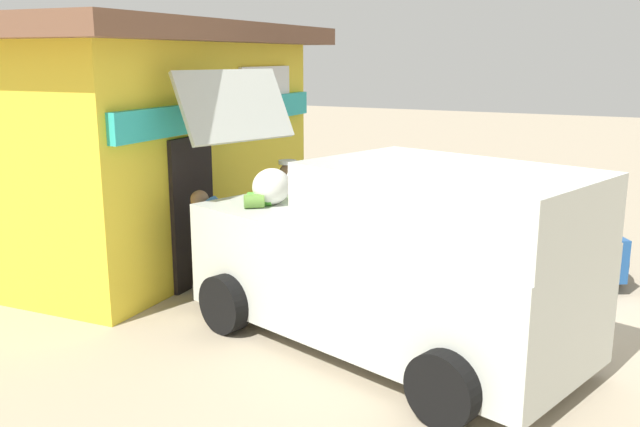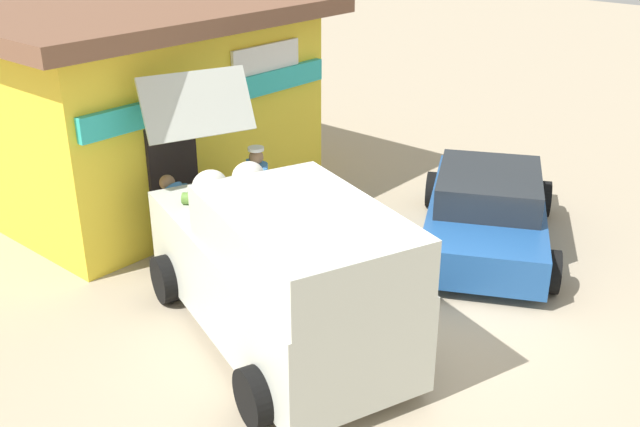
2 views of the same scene
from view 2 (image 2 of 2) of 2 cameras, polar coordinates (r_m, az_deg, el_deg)
ground_plane at (r=9.73m, az=8.39°, el=-8.47°), size 60.00×60.00×0.00m
storefront_bar at (r=13.21m, az=-13.67°, el=8.41°), size 6.19×4.96×3.47m
delivery_van at (r=8.86m, az=-3.20°, el=-4.28°), size 3.05×4.96×2.85m
parked_sedan at (r=11.74m, az=12.81°, el=0.24°), size 4.28×3.50×1.21m
vendor_standing at (r=11.23m, az=-4.88°, el=1.73°), size 0.41×0.56×1.65m
customer_bending at (r=10.70m, az=-10.51°, el=-0.20°), size 0.57×0.77×1.41m
unloaded_banana_pile at (r=11.52m, az=-9.34°, el=-1.96°), size 0.80×0.85×0.43m
paint_bucket at (r=13.00m, az=-1.01°, el=1.24°), size 0.33×0.33×0.31m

